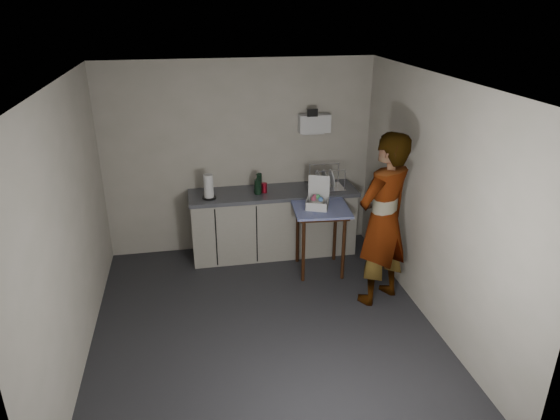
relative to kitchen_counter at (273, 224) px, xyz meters
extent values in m
plane|color=#28292E|center=(-0.40, -1.70, -0.43)|extent=(4.00, 4.00, 0.00)
cube|color=#BDB8A5|center=(-0.40, 0.29, 0.87)|extent=(3.60, 0.02, 2.60)
cube|color=#BDB8A5|center=(1.39, -1.70, 0.87)|extent=(0.02, 4.00, 2.60)
cube|color=#BDB8A5|center=(-2.19, -1.70, 0.87)|extent=(0.02, 4.00, 2.60)
cube|color=white|center=(-0.40, -1.70, 2.17)|extent=(3.60, 4.00, 0.01)
cube|color=black|center=(0.00, 0.00, -0.39)|extent=(2.20, 0.52, 0.08)
cube|color=#B8B0A4|center=(0.00, 0.00, 0.00)|extent=(2.20, 0.58, 0.86)
cube|color=#50535B|center=(0.00, 0.00, 0.46)|extent=(2.24, 0.62, 0.05)
cube|color=black|center=(-0.80, -0.29, 0.00)|extent=(0.02, 0.01, 0.80)
cube|color=black|center=(-0.27, -0.29, 0.00)|extent=(0.02, 0.01, 0.80)
cube|color=black|center=(0.27, -0.29, 0.00)|extent=(0.01, 0.01, 0.80)
cube|color=black|center=(0.80, -0.29, 0.00)|extent=(0.02, 0.01, 0.80)
cube|color=white|center=(0.60, 0.22, 1.32)|extent=(0.42, 0.16, 0.24)
cube|color=white|center=(0.60, 0.27, 1.18)|extent=(0.30, 0.06, 0.04)
cube|color=black|center=(0.55, 0.13, 1.48)|extent=(0.14, 0.02, 0.10)
cylinder|color=#3D1F0D|center=(0.23, -0.83, -0.02)|extent=(0.04, 0.04, 0.81)
cylinder|color=#3D1F0D|center=(0.73, -0.87, -0.02)|extent=(0.04, 0.04, 0.81)
cylinder|color=#3D1F0D|center=(0.27, -0.33, -0.02)|extent=(0.04, 0.04, 0.81)
cylinder|color=#3D1F0D|center=(0.77, -0.37, -0.02)|extent=(0.04, 0.04, 0.81)
cube|color=#3D1F0D|center=(0.50, -0.60, 0.41)|extent=(0.65, 0.65, 0.04)
cube|color=#1B2DA4|center=(0.50, -0.60, 0.44)|extent=(0.73, 0.73, 0.03)
imported|color=#B2A593|center=(1.00, -1.38, 0.58)|extent=(0.88, 0.78, 2.01)
imported|color=black|center=(-0.21, -0.07, 0.62)|extent=(0.14, 0.14, 0.27)
cylinder|color=#B61225|center=(-0.12, -0.03, 0.55)|extent=(0.07, 0.07, 0.13)
cylinder|color=black|center=(-0.18, 0.06, 0.60)|extent=(0.07, 0.07, 0.24)
cylinder|color=black|center=(-0.85, -0.10, 0.49)|extent=(0.18, 0.18, 0.02)
cylinder|color=white|center=(-0.85, -0.10, 0.65)|extent=(0.12, 0.12, 0.30)
cube|color=white|center=(0.73, -0.05, 0.49)|extent=(0.45, 0.34, 0.02)
cylinder|color=white|center=(0.52, -0.19, 0.65)|extent=(0.01, 0.01, 0.29)
cylinder|color=white|center=(0.93, -0.19, 0.65)|extent=(0.01, 0.01, 0.29)
cylinder|color=white|center=(0.52, 0.10, 0.65)|extent=(0.01, 0.01, 0.29)
cylinder|color=white|center=(0.93, 0.10, 0.65)|extent=(0.01, 0.01, 0.29)
cylinder|color=white|center=(0.61, -0.05, 0.63)|extent=(0.06, 0.25, 0.25)
cylinder|color=white|center=(0.70, -0.05, 0.63)|extent=(0.06, 0.25, 0.25)
cylinder|color=white|center=(0.79, -0.05, 0.63)|extent=(0.06, 0.25, 0.25)
cube|color=white|center=(0.45, -0.61, 0.46)|extent=(0.34, 0.34, 0.01)
cube|color=white|center=(0.40, -0.72, 0.52)|extent=(0.25, 0.10, 0.10)
cube|color=white|center=(0.50, -0.49, 0.52)|extent=(0.25, 0.10, 0.10)
cube|color=white|center=(0.33, -0.56, 0.52)|extent=(0.10, 0.25, 0.10)
cube|color=white|center=(0.57, -0.65, 0.52)|extent=(0.10, 0.25, 0.10)
cube|color=white|center=(0.50, -0.48, 0.70)|extent=(0.25, 0.11, 0.27)
cylinder|color=silver|center=(0.45, -0.61, 0.52)|extent=(0.18, 0.18, 0.10)
sphere|color=#E5547C|center=(0.40, -0.62, 0.58)|extent=(0.06, 0.06, 0.06)
sphere|color=#5D9EFF|center=(0.48, -0.65, 0.58)|extent=(0.06, 0.06, 0.06)
sphere|color=#5DE280|center=(0.47, -0.56, 0.58)|extent=(0.06, 0.06, 0.06)
sphere|color=#E5547C|center=(0.43, -0.55, 0.58)|extent=(0.06, 0.06, 0.06)
camera|label=1|loc=(-1.06, -6.13, 2.84)|focal=32.00mm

